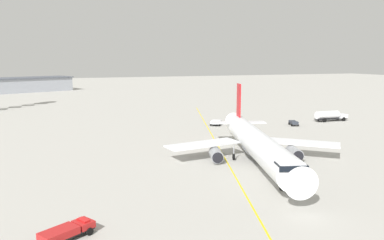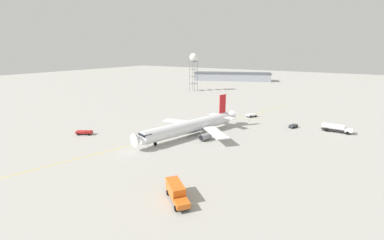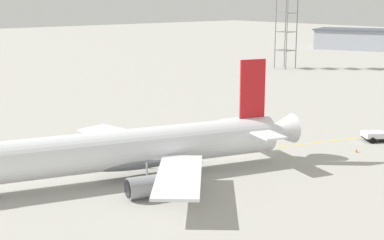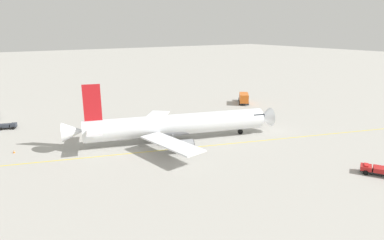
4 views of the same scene
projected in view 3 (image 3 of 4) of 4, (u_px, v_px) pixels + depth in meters
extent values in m
plane|color=#ADAAA3|center=(166.00, 180.00, 59.53)|extent=(600.00, 600.00, 0.00)
cylinder|color=white|center=(119.00, 150.00, 59.13)|extent=(35.97, 14.18, 4.20)
cone|color=white|center=(278.00, 130.00, 66.74)|extent=(4.84, 4.55, 3.57)
ellipsoid|color=gray|center=(136.00, 158.00, 60.08)|extent=(13.59, 7.28, 2.31)
cube|color=red|center=(252.00, 89.00, 64.19)|extent=(3.14, 1.13, 6.75)
cube|color=white|center=(266.00, 134.00, 62.30)|extent=(3.83, 5.30, 0.20)
cube|color=white|center=(238.00, 123.00, 68.07)|extent=(3.83, 5.30, 0.20)
cube|color=white|center=(179.00, 176.00, 52.79)|extent=(11.87, 12.58, 0.28)
cube|color=white|center=(125.00, 135.00, 68.30)|extent=(6.24, 13.63, 0.28)
cylinder|color=gray|center=(147.00, 186.00, 53.85)|extent=(4.26, 3.08, 2.09)
cylinder|color=black|center=(127.00, 189.00, 53.08)|extent=(0.64, 1.75, 1.78)
cylinder|color=gray|center=(110.00, 152.00, 65.84)|extent=(4.26, 3.08, 2.09)
cylinder|color=black|center=(93.00, 154.00, 65.07)|extent=(0.64, 1.75, 1.78)
cylinder|color=#9EA0A5|center=(147.00, 173.00, 57.08)|extent=(0.20, 0.20, 2.00)
cylinder|color=black|center=(147.00, 182.00, 57.29)|extent=(1.14, 0.60, 1.10)
cylinder|color=#9EA0A5|center=(127.00, 155.00, 63.34)|extent=(0.20, 0.20, 2.00)
cylinder|color=black|center=(127.00, 164.00, 63.55)|extent=(1.14, 0.60, 1.10)
cube|color=#232326|center=(378.00, 138.00, 75.61)|extent=(4.52, 3.97, 0.20)
cube|color=white|center=(374.00, 134.00, 75.44)|extent=(3.54, 3.46, 0.70)
cylinder|color=black|center=(366.00, 136.00, 76.66)|extent=(0.82, 0.68, 0.80)
cylinder|color=black|center=(373.00, 141.00, 74.35)|extent=(0.82, 0.68, 0.80)
cylinder|color=slate|center=(285.00, 31.00, 153.38)|extent=(0.24, 0.24, 19.87)
cylinder|color=slate|center=(275.00, 32.00, 150.87)|extent=(0.24, 0.24, 19.87)
cylinder|color=slate|center=(287.00, 32.00, 147.87)|extent=(0.24, 0.24, 19.87)
cylinder|color=slate|center=(297.00, 32.00, 150.38)|extent=(0.24, 0.24, 19.87)
cube|color=slate|center=(285.00, 50.00, 151.69)|extent=(4.20, 4.20, 0.16)
cube|color=slate|center=(286.00, 32.00, 150.62)|extent=(4.20, 4.20, 0.16)
cube|color=slate|center=(287.00, 13.00, 149.56)|extent=(4.20, 4.20, 0.16)
cube|color=yellow|center=(129.00, 164.00, 65.11)|extent=(134.96, 41.81, 0.01)
cone|color=orange|center=(356.00, 150.00, 70.24)|extent=(0.36, 0.36, 0.55)
cylinder|color=white|center=(356.00, 150.00, 70.24)|extent=(0.22, 0.22, 0.06)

